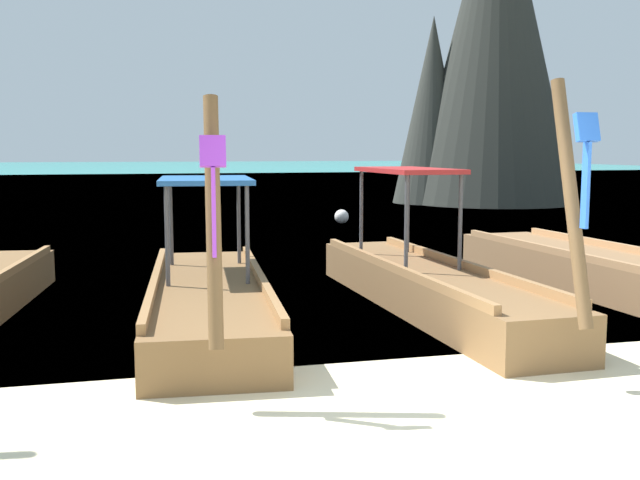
% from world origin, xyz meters
% --- Properties ---
extents(ground, '(120.00, 120.00, 0.00)m').
position_xyz_m(ground, '(0.00, 0.00, 0.00)').
color(ground, beige).
extents(sea_water, '(120.00, 120.00, 0.00)m').
position_xyz_m(sea_water, '(0.00, 62.35, 0.00)').
color(sea_water, teal).
rests_on(sea_water, ground).
extents(longtail_boat_violet_ribbon, '(1.71, 5.69, 2.45)m').
position_xyz_m(longtail_boat_violet_ribbon, '(-1.35, 4.34, 0.30)').
color(longtail_boat_violet_ribbon, brown).
rests_on(longtail_boat_violet_ribbon, ground).
extents(longtail_boat_blue_ribbon, '(1.16, 6.19, 2.63)m').
position_xyz_m(longtail_boat_blue_ribbon, '(1.42, 4.39, 0.33)').
color(longtail_boat_blue_ribbon, brown).
rests_on(longtail_boat_blue_ribbon, ground).
extents(longtail_boat_pink_ribbon, '(1.55, 7.18, 2.67)m').
position_xyz_m(longtail_boat_pink_ribbon, '(4.31, 4.51, 0.28)').
color(longtail_boat_pink_ribbon, olive).
rests_on(longtail_boat_pink_ribbon, ground).
extents(karst_rock, '(6.70, 6.14, 12.68)m').
position_xyz_m(karst_rock, '(10.83, 21.62, 6.05)').
color(karst_rock, '#2D302B').
rests_on(karst_rock, ground).
extents(mooring_buoy_near, '(0.39, 0.39, 0.39)m').
position_xyz_m(mooring_buoy_near, '(3.36, 15.19, 0.20)').
color(mooring_buoy_near, white).
rests_on(mooring_buoy_near, sea_water).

